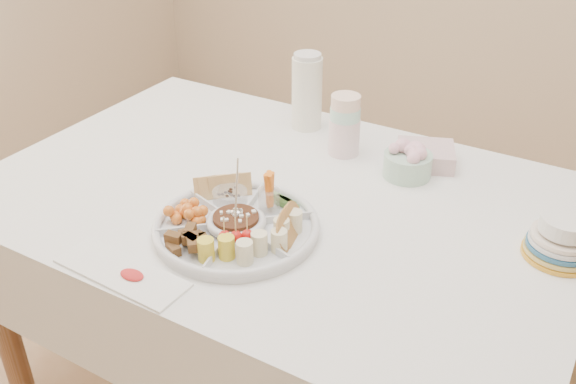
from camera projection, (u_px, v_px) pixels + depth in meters
The scene contains 15 objects.
dining_table at pixel (279, 306), 1.84m from camera, with size 1.52×1.02×0.76m, color white.
party_tray at pixel (236, 224), 1.48m from camera, with size 0.38×0.38×0.04m, color silver.
bean_dip at pixel (236, 222), 1.48m from camera, with size 0.11×0.11×0.04m, color #4E2918.
tortillas at pixel (290, 226), 1.43m from camera, with size 0.10×0.10×0.06m, color olive, non-canonical shape.
carrot_cucumber at pixel (278, 190), 1.53m from camera, with size 0.10×0.10×0.09m, color orange, non-canonical shape.
pita_raisins at pixel (228, 188), 1.58m from camera, with size 0.12×0.12×0.06m, color tan, non-canonical shape.
cherries at pixel (185, 210), 1.51m from camera, with size 0.12×0.12×0.05m, color orange, non-canonical shape.
granola_chunks at pixel (189, 241), 1.40m from camera, with size 0.10×0.10×0.04m, color brown, non-canonical shape.
banana_tomato at pixel (244, 244), 1.35m from camera, with size 0.12×0.12×0.10m, color #F2F181, non-canonical shape.
cup_stack at pixel (345, 114), 1.77m from camera, with size 0.09×0.09×0.24m, color beige.
thermos at pixel (307, 90), 1.92m from camera, with size 0.09×0.09×0.24m, color white.
flower_bowl at pixel (408, 160), 1.70m from camera, with size 0.13×0.13×0.10m, color #83B09B.
napkin_stack at pixel (425, 156), 1.76m from camera, with size 0.15×0.13×0.05m, color beige.
plate_stack at pixel (563, 237), 1.39m from camera, with size 0.16×0.16×0.10m, color #FAEE5B.
placemat at pixel (122, 273), 1.36m from camera, with size 0.31×0.10×0.01m, color white.
Camera 1 is at (0.73, -1.20, 1.61)m, focal length 40.00 mm.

